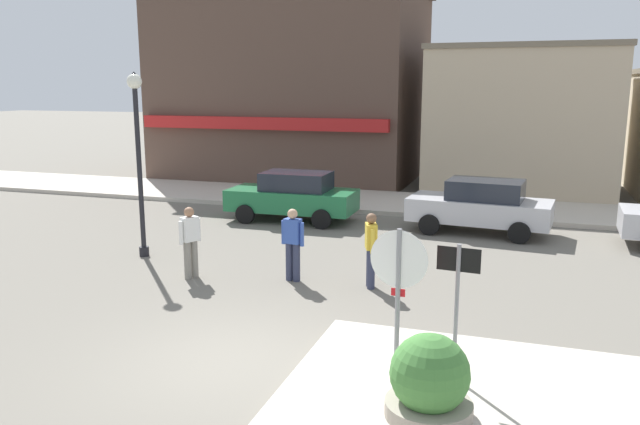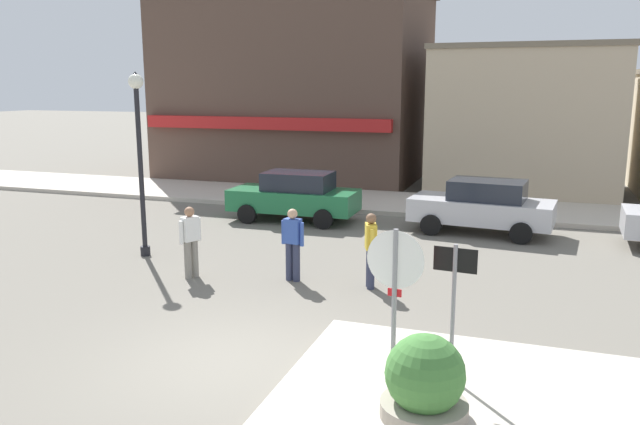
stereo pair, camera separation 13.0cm
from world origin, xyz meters
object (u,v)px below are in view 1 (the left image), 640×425
at_px(planter, 429,386).
at_px(pedestrian_crossing_near, 190,240).
at_px(one_way_sign, 457,298).
at_px(parked_car_second, 481,206).
at_px(lamp_post, 138,138).
at_px(pedestrian_kerb_side, 293,242).
at_px(parked_car_nearest, 293,196).
at_px(pedestrian_crossing_far, 371,248).
at_px(stop_sign, 398,284).

xyz_separation_m(planter, pedestrian_crossing_near, (-5.96, 4.56, 0.31)).
relative_size(one_way_sign, parked_car_second, 0.51).
bearing_deg(parked_car_second, lamp_post, -146.18).
height_order(one_way_sign, planter, one_way_sign).
bearing_deg(pedestrian_crossing_near, lamp_post, 148.87).
bearing_deg(lamp_post, pedestrian_kerb_side, -9.55).
bearing_deg(pedestrian_crossing_near, pedestrian_kerb_side, 13.27).
relative_size(planter, pedestrian_crossing_near, 0.76).
height_order(parked_car_nearest, pedestrian_crossing_near, pedestrian_crossing_near).
xyz_separation_m(pedestrian_crossing_far, pedestrian_kerb_side, (-1.73, -0.08, 0.00)).
xyz_separation_m(planter, parked_car_second, (-0.19, 11.05, 0.25)).
bearing_deg(planter, one_way_sign, 81.44).
relative_size(lamp_post, pedestrian_kerb_side, 2.82).
xyz_separation_m(planter, lamp_post, (-8.02, 5.80, 2.40)).
bearing_deg(lamp_post, stop_sign, -33.10).
bearing_deg(stop_sign, planter, -57.99).
xyz_separation_m(stop_sign, parked_car_nearest, (-5.32, 9.93, -0.71)).
height_order(planter, pedestrian_kerb_side, pedestrian_kerb_side).
relative_size(one_way_sign, pedestrian_crossing_near, 1.30).
xyz_separation_m(planter, pedestrian_kerb_side, (-3.74, 5.08, 0.31)).
distance_m(stop_sign, lamp_post, 8.96).
xyz_separation_m(lamp_post, pedestrian_crossing_near, (2.06, -1.24, -2.09)).
relative_size(stop_sign, lamp_post, 0.51).
relative_size(parked_car_nearest, pedestrian_crossing_near, 2.50).
bearing_deg(pedestrian_crossing_far, stop_sign, -71.49).
relative_size(one_way_sign, pedestrian_kerb_side, 1.30).
bearing_deg(pedestrian_kerb_side, parked_car_nearest, 110.66).
height_order(stop_sign, one_way_sign, stop_sign).
bearing_deg(pedestrian_crossing_far, one_way_sign, -61.23).
height_order(stop_sign, pedestrian_crossing_near, stop_sign).
xyz_separation_m(pedestrian_crossing_near, pedestrian_crossing_far, (3.95, 0.60, 0.00)).
bearing_deg(pedestrian_kerb_side, parked_car_second, 59.25).
bearing_deg(planter, lamp_post, 144.10).
height_order(one_way_sign, pedestrian_crossing_near, one_way_sign).
bearing_deg(one_way_sign, parked_car_second, 92.12).
bearing_deg(parked_car_nearest, stop_sign, -61.81).
height_order(stop_sign, planter, stop_sign).
distance_m(stop_sign, pedestrian_kerb_side, 5.20).
height_order(planter, pedestrian_crossing_far, pedestrian_crossing_far).
height_order(one_way_sign, pedestrian_crossing_far, one_way_sign).
bearing_deg(pedestrian_crossing_far, pedestrian_crossing_near, -171.36).
distance_m(pedestrian_crossing_near, pedestrian_crossing_far, 3.99).
bearing_deg(planter, pedestrian_crossing_far, 111.29).
distance_m(parked_car_nearest, pedestrian_crossing_near, 6.35).
distance_m(stop_sign, parked_car_second, 10.11).
height_order(stop_sign, lamp_post, lamp_post).
distance_m(lamp_post, parked_car_second, 9.66).
relative_size(parked_car_second, pedestrian_crossing_far, 2.58).
bearing_deg(one_way_sign, stop_sign, -165.59).
bearing_deg(one_way_sign, pedestrian_crossing_far, 118.77).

